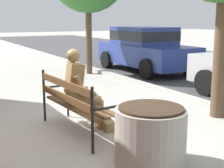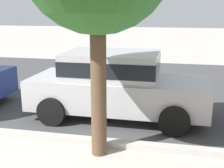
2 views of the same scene
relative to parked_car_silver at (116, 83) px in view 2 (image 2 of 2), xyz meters
The scene contains 3 objects.
street_surface 3.18m from the parked_car_silver, 102.00° to the left, with size 60.00×9.00×0.01m, color #424244.
curb_stone 1.89m from the parked_car_silver, 111.81° to the right, with size 60.00×0.20×0.12m, color #B2AFA8.
parked_car_silver is the anchor object (origin of this frame).
Camera 2 is at (1.95, -2.10, 2.53)m, focal length 47.22 mm.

